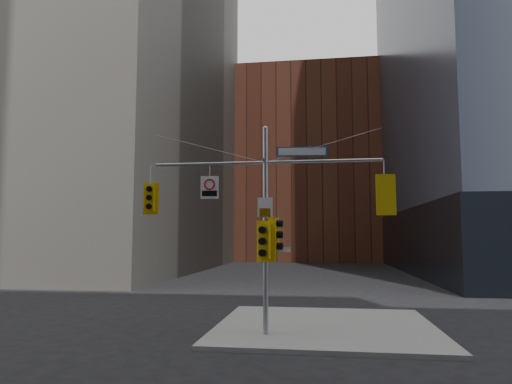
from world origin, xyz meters
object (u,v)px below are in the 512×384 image
(traffic_light_pole_side, at_px, (275,235))
(street_sign_blade, at_px, (302,152))
(traffic_light_east_arm, at_px, (385,195))
(traffic_light_pole_front, at_px, (265,241))
(regulatory_sign_arm, at_px, (210,187))
(signal_assembly, at_px, (265,208))
(traffic_light_west_arm, at_px, (150,198))

(traffic_light_pole_side, relative_size, street_sign_blade, 0.67)
(street_sign_blade, bearing_deg, traffic_light_east_arm, -4.73)
(traffic_light_east_arm, distance_m, traffic_light_pole_front, 4.31)
(street_sign_blade, bearing_deg, traffic_light_pole_side, 175.75)
(traffic_light_pole_side, distance_m, regulatory_sign_arm, 2.87)
(traffic_light_pole_side, height_order, street_sign_blade, street_sign_blade)
(traffic_light_pole_side, xyz_separation_m, regulatory_sign_arm, (-2.31, -0.02, 1.70))
(signal_assembly, distance_m, traffic_light_east_arm, 4.04)
(traffic_light_pole_front, relative_size, street_sign_blade, 0.82)
(signal_assembly, xyz_separation_m, traffic_light_west_arm, (-4.19, 0.01, 0.38))
(traffic_light_pole_front, distance_m, street_sign_blade, 3.36)
(signal_assembly, distance_m, traffic_light_pole_side, 0.99)
(traffic_light_west_arm, relative_size, traffic_light_east_arm, 0.85)
(traffic_light_east_arm, distance_m, street_sign_blade, 3.15)
(regulatory_sign_arm, bearing_deg, traffic_light_west_arm, 176.55)
(street_sign_blade, bearing_deg, traffic_light_pole_front, -172.77)
(street_sign_blade, distance_m, regulatory_sign_arm, 3.47)
(traffic_light_west_arm, distance_m, regulatory_sign_arm, 2.23)
(traffic_light_pole_front, height_order, regulatory_sign_arm, regulatory_sign_arm)
(signal_assembly, xyz_separation_m, traffic_light_east_arm, (4.02, 0.00, 0.38))
(traffic_light_west_arm, bearing_deg, regulatory_sign_arm, -10.22)
(traffic_light_east_arm, height_order, street_sign_blade, street_sign_blade)
(traffic_light_west_arm, xyz_separation_m, traffic_light_east_arm, (8.20, -0.01, 0.00))
(traffic_light_pole_front, xyz_separation_m, street_sign_blade, (1.28, 0.27, 3.09))
(traffic_light_east_arm, height_order, regulatory_sign_arm, regulatory_sign_arm)
(traffic_light_pole_side, bearing_deg, traffic_light_pole_front, 141.83)
(street_sign_blade, bearing_deg, traffic_light_west_arm, 175.23)
(traffic_light_west_arm, height_order, traffic_light_east_arm, traffic_light_east_arm)
(street_sign_blade, xyz_separation_m, regulatory_sign_arm, (-3.27, -0.02, -1.17))
(traffic_light_east_arm, xyz_separation_m, traffic_light_pole_front, (-4.02, -0.27, -1.54))
(signal_assembly, height_order, regulatory_sign_arm, signal_assembly)
(signal_assembly, xyz_separation_m, regulatory_sign_arm, (-1.99, -0.02, 0.76))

